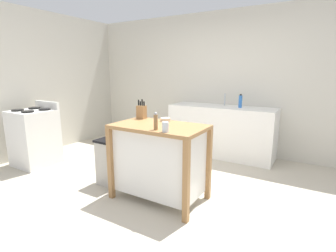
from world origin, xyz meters
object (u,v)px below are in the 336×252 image
trash_bin (111,162)px  stove (34,137)px  pepper_grinder (156,121)px  drinking_cup (165,127)px  bowl_stoneware_deep (165,119)px  kitchen_island (159,158)px  sink_faucet (225,100)px  bottle_hand_soap (240,101)px  knife_block (141,112)px

trash_bin → stove: stove is taller
pepper_grinder → trash_bin: 1.14m
drinking_cup → bowl_stoneware_deep: bearing=121.6°
kitchen_island → sink_faucet: sink_faucet is taller
bottle_hand_soap → knife_block: bearing=-115.0°
trash_bin → bottle_hand_soap: bearing=59.3°
pepper_grinder → trash_bin: bearing=166.1°
drinking_cup → stove: 2.69m
kitchen_island → sink_faucet: size_ratio=4.89×
kitchen_island → pepper_grinder: (0.10, -0.22, 0.49)m
kitchen_island → pepper_grinder: pepper_grinder is taller
knife_block → bottle_hand_soap: size_ratio=1.07×
knife_block → stove: knife_block is taller
bowl_stoneware_deep → trash_bin: bowl_stoneware_deep is taller
knife_block → pepper_grinder: bearing=-40.7°
knife_block → drinking_cup: knife_block is taller
kitchen_island → pepper_grinder: size_ratio=5.71×
pepper_grinder → stove: (-2.50, 0.15, -0.54)m
kitchen_island → bottle_hand_soap: bottle_hand_soap is taller
kitchen_island → bowl_stoneware_deep: 0.49m
trash_bin → bowl_stoneware_deep: bearing=18.0°
sink_faucet → stove: sink_faucet is taller
kitchen_island → drinking_cup: drinking_cup is taller
pepper_grinder → bowl_stoneware_deep: bearing=109.2°
bowl_stoneware_deep → trash_bin: 0.98m
knife_block → trash_bin: bearing=-147.3°
knife_block → sink_faucet: knife_block is taller
bowl_stoneware_deep → trash_bin: size_ratio=0.20×
knife_block → pepper_grinder: 0.69m
bowl_stoneware_deep → bottle_hand_soap: bottle_hand_soap is taller
pepper_grinder → knife_block: bearing=139.3°
drinking_cup → stove: size_ratio=0.10×
trash_bin → sink_faucet: size_ratio=2.86×
bowl_stoneware_deep → stove: size_ratio=0.12×
pepper_grinder → bottle_hand_soap: 2.21m
trash_bin → stove: size_ratio=0.61×
bowl_stoneware_deep → sink_faucet: (0.12, 1.87, 0.08)m
drinking_cup → bottle_hand_soap: bearing=86.2°
sink_faucet → bottle_hand_soap: 0.35m
trash_bin → kitchen_island: bearing=0.5°
drinking_cup → sink_faucet: sink_faucet is taller
bowl_stoneware_deep → drinking_cup: (0.30, -0.49, 0.03)m
bowl_stoneware_deep → bottle_hand_soap: bearing=75.6°
drinking_cup → bottle_hand_soap: 2.23m
bowl_stoneware_deep → sink_faucet: 1.88m
kitchen_island → knife_block: 0.69m
kitchen_island → stove: stove is taller
kitchen_island → stove: 2.39m
pepper_grinder → stove: 2.56m
sink_faucet → stove: bearing=-138.5°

